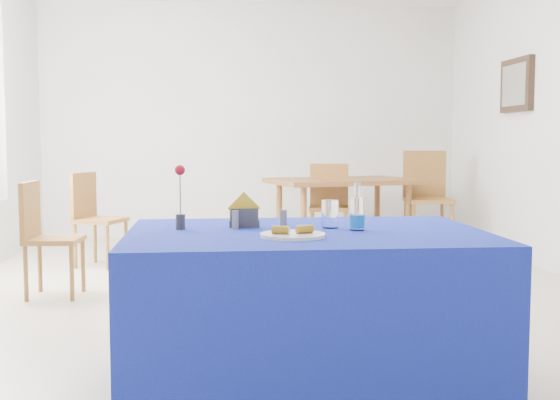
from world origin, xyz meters
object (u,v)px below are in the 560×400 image
object	(u,v)px
chair_bg_right	(427,192)
chair_win_a	(44,230)
blue_table	(306,314)
chair_win_b	(93,212)
plate	(293,235)
chair_bg_left	(329,200)
oak_table	(343,186)
water_bottle	(357,214)

from	to	relation	value
chair_bg_right	chair_win_a	xyz separation A→B (m)	(-3.58, -2.10, -0.11)
blue_table	chair_win_b	bearing A→B (deg)	113.59
plate	chair_win_b	xyz separation A→B (m)	(-1.43, 3.67, -0.27)
plate	chair_bg_left	world-z (taller)	chair_bg_left
chair_win_a	chair_bg_left	bearing A→B (deg)	-47.33
plate	oak_table	distance (m)	4.60
water_bottle	chair_win_a	world-z (taller)	water_bottle
chair_bg_left	chair_win_b	size ratio (longest dim) A/B	1.05
chair_win_a	chair_win_b	world-z (taller)	chair_win_b
blue_table	chair_bg_left	bearing A→B (deg)	79.05
water_bottle	chair_bg_right	size ratio (longest dim) A/B	0.20
oak_table	blue_table	bearing A→B (deg)	-102.88
oak_table	chair_bg_right	bearing A→B (deg)	1.90
chair_bg_left	chair_bg_right	distance (m)	1.10
oak_table	chair_bg_right	world-z (taller)	chair_bg_right
blue_table	chair_win_b	distance (m)	3.80
chair_bg_left	chair_win_a	xyz separation A→B (m)	(-2.49, -2.00, -0.03)
blue_table	chair_bg_right	size ratio (longest dim) A/B	1.52
chair_bg_right	oak_table	bearing A→B (deg)	-173.82
plate	water_bottle	distance (m)	0.38
chair_win_b	water_bottle	bearing A→B (deg)	-130.61
plate	chair_win_b	distance (m)	3.95
blue_table	chair_bg_right	xyz separation A→B (m)	(1.91, 4.31, 0.23)
chair_win_a	chair_win_b	bearing A→B (deg)	-3.02
chair_bg_right	chair_win_a	world-z (taller)	chair_bg_right
water_bottle	chair_win_b	world-z (taller)	water_bottle
blue_table	chair_bg_right	distance (m)	4.72
plate	chair_win_a	xyz separation A→B (m)	(-1.59, 2.40, -0.27)
oak_table	chair_bg_right	distance (m)	0.93
plate	blue_table	size ratio (longest dim) A/B	0.17
water_bottle	chair_bg_left	world-z (taller)	water_bottle
plate	chair_win_a	world-z (taller)	chair_win_a
water_bottle	chair_win_b	size ratio (longest dim) A/B	0.25
chair_bg_right	chair_win_b	distance (m)	3.53
chair_bg_right	blue_table	bearing A→B (deg)	-109.58
oak_table	plate	bearing A→B (deg)	-103.38
water_bottle	chair_win_b	xyz separation A→B (m)	(-1.75, 3.47, -0.33)
blue_table	chair_bg_right	world-z (taller)	chair_bg_right
oak_table	chair_win_a	xyz separation A→B (m)	(-2.65, -2.07, -0.18)
water_bottle	chair_bg_right	world-z (taller)	chair_bg_right
chair_win_b	blue_table	bearing A→B (deg)	-133.83
blue_table	chair_win_a	distance (m)	2.77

